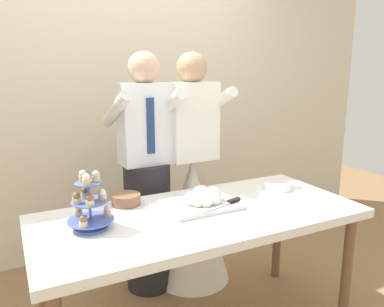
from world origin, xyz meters
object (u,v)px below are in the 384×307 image
object	(u,v)px
main_cake_tray	(202,200)
person_bride	(192,204)
person_groom	(147,188)
dessert_table	(201,225)
plate_stack	(278,186)
cupcake_stand	(90,206)
round_cake	(126,201)

from	to	relation	value
main_cake_tray	person_bride	size ratio (longest dim) A/B	0.26
person_groom	dessert_table	bearing A→B (deg)	-82.38
dessert_table	plate_stack	bearing A→B (deg)	11.44
main_cake_tray	plate_stack	xyz separation A→B (m)	(0.59, 0.06, -0.02)
cupcake_stand	person_bride	world-z (taller)	person_bride
person_groom	person_bride	size ratio (longest dim) A/B	1.00
plate_stack	main_cake_tray	bearing A→B (deg)	-174.69
dessert_table	main_cake_tray	xyz separation A→B (m)	(0.05, 0.07, 0.11)
main_cake_tray	person_bride	world-z (taller)	person_bride
cupcake_stand	dessert_table	bearing A→B (deg)	-5.25
main_cake_tray	round_cake	xyz separation A→B (m)	(-0.39, 0.20, -0.01)
person_groom	plate_stack	bearing A→B (deg)	-34.70
cupcake_stand	person_groom	size ratio (longest dim) A/B	0.18
cupcake_stand	plate_stack	size ratio (longest dim) A/B	1.72
person_bride	main_cake_tray	bearing A→B (deg)	-110.61
dessert_table	person_bride	world-z (taller)	person_bride
round_cake	person_groom	size ratio (longest dim) A/B	0.14
main_cake_tray	cupcake_stand	bearing A→B (deg)	-178.17
main_cake_tray	dessert_table	bearing A→B (deg)	-122.74
cupcake_stand	person_bride	size ratio (longest dim) A/B	0.18
person_groom	person_bride	bearing A→B (deg)	-5.89
cupcake_stand	person_groom	world-z (taller)	person_groom
cupcake_stand	main_cake_tray	distance (m)	0.64
cupcake_stand	round_cake	world-z (taller)	cupcake_stand
dessert_table	person_groom	size ratio (longest dim) A/B	1.08
plate_stack	person_groom	bearing A→B (deg)	145.30
dessert_table	round_cake	world-z (taller)	round_cake
dessert_table	person_bride	bearing A→B (deg)	67.74
person_bride	dessert_table	bearing A→B (deg)	-112.26
cupcake_stand	person_groom	distance (m)	0.78
person_groom	cupcake_stand	bearing A→B (deg)	-131.18
round_cake	main_cake_tray	bearing A→B (deg)	-27.31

